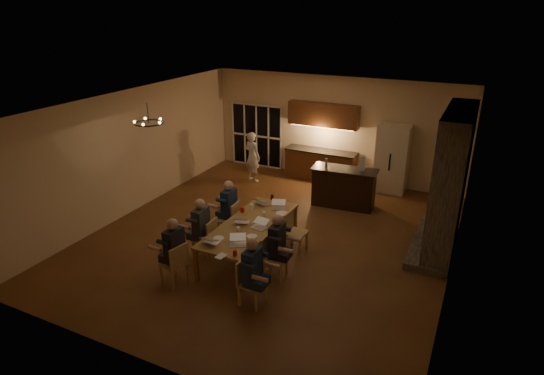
{
  "coord_description": "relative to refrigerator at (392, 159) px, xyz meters",
  "views": [
    {
      "loc": [
        4.18,
        -8.65,
        5.18
      ],
      "look_at": [
        -0.12,
        0.3,
        1.15
      ],
      "focal_mm": 30.0,
      "sensor_mm": 36.0,
      "label": 1
    }
  ],
  "objects": [
    {
      "name": "floor",
      "position": [
        -1.9,
        -4.15,
        -1.0
      ],
      "size": [
        9.0,
        9.0,
        0.0
      ],
      "primitive_type": "plane",
      "color": "brown",
      "rests_on": "ground"
    },
    {
      "name": "back_wall",
      "position": [
        -1.9,
        0.37,
        0.6
      ],
      "size": [
        8.0,
        0.04,
        3.2
      ],
      "primitive_type": "cube",
      "color": "beige",
      "rests_on": "ground"
    },
    {
      "name": "left_wall",
      "position": [
        -5.92,
        -4.15,
        0.6
      ],
      "size": [
        0.04,
        9.0,
        3.2
      ],
      "primitive_type": "cube",
      "color": "beige",
      "rests_on": "ground"
    },
    {
      "name": "right_wall",
      "position": [
        2.12,
        -4.15,
        0.6
      ],
      "size": [
        0.04,
        9.0,
        3.2
      ],
      "primitive_type": "cube",
      "color": "beige",
      "rests_on": "ground"
    },
    {
      "name": "ceiling",
      "position": [
        -1.9,
        -4.15,
        2.22
      ],
      "size": [
        8.0,
        9.0,
        0.04
      ],
      "primitive_type": "cube",
      "color": "white",
      "rests_on": "back_wall"
    },
    {
      "name": "french_doors",
      "position": [
        -4.6,
        0.32,
        0.05
      ],
      "size": [
        1.86,
        0.08,
        2.1
      ],
      "primitive_type": "cube",
      "color": "black",
      "rests_on": "ground"
    },
    {
      "name": "fireplace",
      "position": [
        1.8,
        -2.95,
        0.6
      ],
      "size": [
        0.58,
        2.5,
        3.2
      ],
      "primitive_type": "cube",
      "color": "#6D6455",
      "rests_on": "ground"
    },
    {
      "name": "kitchenette",
      "position": [
        -2.2,
        0.05,
        0.2
      ],
      "size": [
        2.24,
        0.68,
        2.4
      ],
      "primitive_type": null,
      "color": "brown",
      "rests_on": "ground"
    },
    {
      "name": "refrigerator",
      "position": [
        0.0,
        0.0,
        0.0
      ],
      "size": [
        0.9,
        0.68,
        2.0
      ],
      "primitive_type": "cube",
      "color": "beige",
      "rests_on": "ground"
    },
    {
      "name": "dining_table",
      "position": [
        -1.97,
        -5.07,
        -0.62
      ],
      "size": [
        1.1,
        2.84,
        0.75
      ],
      "primitive_type": "cube",
      "color": "#A47441",
      "rests_on": "ground"
    },
    {
      "name": "bar_island",
      "position": [
        -0.92,
        -1.66,
        -0.46
      ],
      "size": [
        1.79,
        0.81,
        1.08
      ],
      "primitive_type": "cube",
      "rotation": [
        0.0,
        0.0,
        0.08
      ],
      "color": "black",
      "rests_on": "ground"
    },
    {
      "name": "chair_left_near",
      "position": [
        -2.8,
        -6.7,
        -0.55
      ],
      "size": [
        0.53,
        0.53,
        0.89
      ],
      "primitive_type": null,
      "rotation": [
        0.0,
        0.0,
        -1.8
      ],
      "color": "tan",
      "rests_on": "ground"
    },
    {
      "name": "chair_left_mid",
      "position": [
        -2.84,
        -5.54,
        -0.55
      ],
      "size": [
        0.46,
        0.46,
        0.89
      ],
      "primitive_type": null,
      "rotation": [
        0.0,
        0.0,
        -1.51
      ],
      "color": "tan",
      "rests_on": "ground"
    },
    {
      "name": "chair_left_far",
      "position": [
        -2.84,
        -4.53,
        -0.55
      ],
      "size": [
        0.46,
        0.46,
        0.89
      ],
      "primitive_type": null,
      "rotation": [
        0.0,
        0.0,
        -1.53
      ],
      "color": "tan",
      "rests_on": "ground"
    },
    {
      "name": "chair_right_near",
      "position": [
        -1.09,
        -6.62,
        -0.55
      ],
      "size": [
        0.46,
        0.46,
        0.89
      ],
      "primitive_type": null,
      "rotation": [
        0.0,
        0.0,
        1.52
      ],
      "color": "tan",
      "rests_on": "ground"
    },
    {
      "name": "chair_right_mid",
      "position": [
        -1.09,
        -5.64,
        -0.55
      ],
      "size": [
        0.45,
        0.45,
        0.89
      ],
      "primitive_type": null,
      "rotation": [
        0.0,
        0.0,
        1.59
      ],
      "color": "tan",
      "rests_on": "ground"
    },
    {
      "name": "chair_right_far",
      "position": [
        -1.14,
        -4.44,
        -0.55
      ],
      "size": [
        0.47,
        0.47,
        0.89
      ],
      "primitive_type": null,
      "rotation": [
        0.0,
        0.0,
        1.5
      ],
      "color": "tan",
      "rests_on": "ground"
    },
    {
      "name": "person_left_near",
      "position": [
        -2.8,
        -6.62,
        -0.31
      ],
      "size": [
        0.63,
        0.63,
        1.38
      ],
      "primitive_type": null,
      "rotation": [
        0.0,
        0.0,
        -1.62
      ],
      "color": "#21232B",
      "rests_on": "ground"
    },
    {
      "name": "person_right_near",
      "position": [
        -1.07,
        -6.65,
        -0.31
      ],
      "size": [
        0.61,
        0.61,
        1.38
      ],
      "primitive_type": null,
      "rotation": [
        0.0,
        0.0,
        1.56
      ],
      "color": "navy",
      "rests_on": "ground"
    },
    {
      "name": "person_left_mid",
      "position": [
        -2.87,
        -5.6,
        -0.31
      ],
      "size": [
        0.62,
        0.62,
        1.38
      ],
      "primitive_type": null,
      "rotation": [
        0.0,
        0.0,
        -1.53
      ],
      "color": "#353A3F",
      "rests_on": "ground"
    },
    {
      "name": "person_right_mid",
      "position": [
        -1.08,
        -5.58,
        -0.31
      ],
      "size": [
        0.63,
        0.63,
        1.38
      ],
      "primitive_type": null,
      "rotation": [
        0.0,
        0.0,
        1.62
      ],
      "color": "#21232B",
      "rests_on": "ground"
    },
    {
      "name": "person_left_far",
      "position": [
        -2.87,
        -4.44,
        -0.31
      ],
      "size": [
        0.6,
        0.6,
        1.38
      ],
      "primitive_type": null,
      "rotation": [
        0.0,
        0.0,
        -1.56
      ],
      "color": "navy",
      "rests_on": "ground"
    },
    {
      "name": "standing_person",
      "position": [
        -4.05,
        -1.03,
        -0.21
      ],
      "size": [
        0.66,
        0.53,
        1.58
      ],
      "primitive_type": "imported",
      "rotation": [
        0.0,
        0.0,
        2.84
      ],
      "color": "silver",
      "rests_on": "ground"
    },
    {
      "name": "chandelier",
      "position": [
        -4.38,
        -5.19,
        1.75
      ],
      "size": [
        0.63,
        0.63,
        0.03
      ],
      "primitive_type": "torus",
      "color": "black",
      "rests_on": "ceiling"
    },
    {
      "name": "laptop_a",
      "position": [
        -2.26,
        -6.11,
        -0.14
      ],
      "size": [
        0.33,
        0.29,
        0.23
      ],
      "primitive_type": null,
      "rotation": [
        0.0,
        0.0,
        3.11
      ],
      "color": "silver",
      "rests_on": "dining_table"
    },
    {
      "name": "laptop_b",
      "position": [
        -1.74,
        -5.99,
        -0.14
      ],
      "size": [
        0.41,
        0.4,
        0.23
      ],
      "primitive_type": null,
      "rotation": [
        0.0,
        0.0,
        0.5
      ],
      "color": "silver",
      "rests_on": "dining_table"
    },
    {
      "name": "laptop_c",
      "position": [
        -2.17,
        -5.07,
        -0.14
      ],
      "size": [
        0.39,
        0.36,
        0.23
      ],
      "primitive_type": null,
      "rotation": [
        0.0,
        0.0,
        3.45
      ],
      "color": "silver",
      "rests_on": "dining_table"
    },
    {
      "name": "laptop_d",
      "position": [
        -1.71,
        -5.16,
        -0.14
      ],
      "size": [
        0.35,
        0.32,
        0.23
      ],
      "primitive_type": null,
      "rotation": [
        0.0,
        0.0,
        -0.13
      ],
      "color": "silver",
      "rests_on": "dining_table"
    },
    {
      "name": "laptop_e",
      "position": [
        -2.18,
        -3.99,
        -0.14
      ],
      "size": [
        0.4,
        0.38,
        0.23
      ],
      "primitive_type": null,
      "rotation": [
        0.0,
        0.0,
        2.78
      ],
      "color": "silver",
      "rests_on": "dining_table"
    },
    {
      "name": "laptop_f",
      "position": [
        -1.75,
        -4.09,
        -0.14
      ],
      "size": [
        0.39,
        0.37,
        0.23
      ],
      "primitive_type": null,
      "rotation": [
        0.0,
        0.0,
        0.33
      ],
      "color": "silver",
      "rests_on": "dining_table"
    },
    {
      "name": "mug_front",
      "position": [
        -2.03,
        -5.48,
        -0.2
      ],
      "size": [
        0.07,
        0.07,
        0.1
      ],
      "primitive_type": "cylinder",
      "color": "white",
      "rests_on": "dining_table"
    },
    {
      "name": "mug_mid",
      "position": [
        -1.87,
        -4.58,
        -0.2
      ],
      "size": [
        0.08,
        0.08,
        0.1
      ],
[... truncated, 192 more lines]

